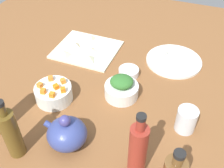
{
  "coord_description": "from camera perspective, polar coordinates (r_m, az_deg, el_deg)",
  "views": [
    {
      "loc": [
        -28.04,
        73.74,
        79.0
      ],
      "look_at": [
        0.0,
        0.0,
        8.0
      ],
      "focal_mm": 43.16,
      "sensor_mm": 36.0,
      "label": 1
    }
  ],
  "objects": [
    {
      "name": "carrot_cube_0",
      "position": [
        1.03,
        -14.4,
        -1.48
      ],
      "size": [
        2.11,
        2.11,
        1.8
      ],
      "primitive_type": "cube",
      "rotation": [
        0.0,
        0.0,
        0.19
      ],
      "color": "orange",
      "rests_on": "bowl_carrots"
    },
    {
      "name": "dumpling_2",
      "position": [
        1.3,
        -4.38,
        7.22
      ],
      "size": [
        6.15,
        6.42,
        2.22
      ],
      "primitive_type": "pyramid",
      "rotation": [
        0.0,
        0.0,
        5.0
      ],
      "color": "beige",
      "rests_on": "cutting_board"
    },
    {
      "name": "carrot_cube_6",
      "position": [
        1.02,
        -10.35,
        -1.22
      ],
      "size": [
        2.51,
        2.51,
        1.8
      ],
      "primitive_type": "cube",
      "rotation": [
        0.0,
        0.0,
        2.2
      ],
      "color": "orange",
      "rests_on": "bowl_carrots"
    },
    {
      "name": "tofu_cube_3",
      "position": [
        1.24,
        12.06,
        4.63
      ],
      "size": [
        2.4,
        2.4,
        2.2
      ],
      "primitive_type": "cube",
      "rotation": [
        0.0,
        0.0,
        1.67
      ],
      "color": "white",
      "rests_on": "plate_tofu"
    },
    {
      "name": "bottle_3",
      "position": [
        0.79,
        5.48,
        -13.79
      ],
      "size": [
        5.37,
        5.37,
        25.63
      ],
      "color": "maroon",
      "rests_on": "tabletop"
    },
    {
      "name": "tofu_cube_0",
      "position": [
        1.28,
        14.89,
        5.2
      ],
      "size": [
        2.95,
        2.95,
        2.2
      ],
      "primitive_type": "cube",
      "rotation": [
        0.0,
        0.0,
        2.03
      ],
      "color": "white",
      "rests_on": "plate_tofu"
    },
    {
      "name": "dumpling_0",
      "position": [
        1.25,
        -5.07,
        5.59
      ],
      "size": [
        7.66,
        7.5,
        2.78
      ],
      "primitive_type": "pyramid",
      "rotation": [
        0.0,
        0.0,
        2.67
      ],
      "color": "beige",
      "rests_on": "cutting_board"
    },
    {
      "name": "bowl_greens",
      "position": [
        1.07,
        2.06,
        -1.32
      ],
      "size": [
        13.41,
        13.41,
        5.46
      ],
      "primitive_type": "cylinder",
      "color": "white",
      "rests_on": "tabletop"
    },
    {
      "name": "carrot_cube_4",
      "position": [
        1.08,
        -12.89,
        1.18
      ],
      "size": [
        2.46,
        2.46,
        1.8
      ],
      "primitive_type": "cube",
      "rotation": [
        0.0,
        0.0,
        2.1
      ],
      "color": "orange",
      "rests_on": "bowl_carrots"
    },
    {
      "name": "carrot_cube_1",
      "position": [
        1.06,
        -10.33,
        0.62
      ],
      "size": [
        2.54,
        2.54,
        1.8
      ],
      "primitive_type": "cube",
      "rotation": [
        0.0,
        0.0,
        0.86
      ],
      "color": "orange",
      "rests_on": "bowl_carrots"
    },
    {
      "name": "dumpling_3",
      "position": [
        1.29,
        -9.99,
        6.42
      ],
      "size": [
        7.38,
        7.44,
        2.07
      ],
      "primitive_type": "pyramid",
      "rotation": [
        0.0,
        0.0,
        5.35
      ],
      "color": "beige",
      "rests_on": "cutting_board"
    },
    {
      "name": "plate_tofu",
      "position": [
        1.28,
        12.95,
        4.82
      ],
      "size": [
        25.42,
        25.42,
        1.2
      ],
      "primitive_type": "cylinder",
      "color": "white",
      "rests_on": "tabletop"
    },
    {
      "name": "carrot_cube_2",
      "position": [
        1.06,
        -15.04,
        -0.23
      ],
      "size": [
        2.05,
        2.05,
        1.8
      ],
      "primitive_type": "cube",
      "rotation": [
        0.0,
        0.0,
        1.42
      ],
      "color": "orange",
      "rests_on": "bowl_carrots"
    },
    {
      "name": "cutting_board",
      "position": [
        1.33,
        -5.37,
        7.28
      ],
      "size": [
        29.8,
        26.29,
        1.0
      ],
      "primitive_type": "cube",
      "rotation": [
        0.0,
        0.0,
        -0.02
      ],
      "color": "#EBECCE",
      "rests_on": "tabletop"
    },
    {
      "name": "teapot",
      "position": [
        0.91,
        -9.55,
        -10.27
      ],
      "size": [
        14.99,
        13.07,
        13.4
      ],
      "color": "#364487",
      "rests_on": "tabletop"
    },
    {
      "name": "chopped_greens_mound",
      "position": [
        1.04,
        2.13,
        0.62
      ],
      "size": [
        11.49,
        11.1,
        4.15
      ],
      "primitive_type": "ellipsoid",
      "rotation": [
        0.0,
        0.0,
        0.36
      ],
      "color": "#316D2C",
      "rests_on": "bowl_greens"
    },
    {
      "name": "bowl_small_side",
      "position": [
        1.17,
        3.55,
        2.55
      ],
      "size": [
        8.77,
        8.77,
        3.22
      ],
      "primitive_type": "cylinder",
      "color": "white",
      "rests_on": "tabletop"
    },
    {
      "name": "dumpling_1",
      "position": [
        1.34,
        -7.77,
        8.27
      ],
      "size": [
        4.81,
        5.12,
        2.76
      ],
      "primitive_type": "pyramid",
      "rotation": [
        0.0,
        0.0,
        1.42
      ],
      "color": "beige",
      "rests_on": "cutting_board"
    },
    {
      "name": "tofu_cube_4",
      "position": [
        1.32,
        13.33,
        6.83
      ],
      "size": [
        3.11,
        3.11,
        2.2
      ],
      "primitive_type": "cube",
      "rotation": [
        0.0,
        0.0,
        2.34
      ],
      "color": "silver",
      "rests_on": "plate_tofu"
    },
    {
      "name": "carrot_cube_5",
      "position": [
        1.04,
        -11.77,
        -0.55
      ],
      "size": [
        2.43,
        2.43,
        1.8
      ],
      "primitive_type": "cube",
      "rotation": [
        0.0,
        0.0,
        2.66
      ],
      "color": "orange",
      "rests_on": "bowl_carrots"
    },
    {
      "name": "carrot_cube_3",
      "position": [
        1.01,
        -12.58,
        -2.23
      ],
      "size": [
        1.98,
        1.98,
        1.8
      ],
      "primitive_type": "cube",
      "rotation": [
        0.0,
        0.0,
        0.11
      ],
      "color": "orange",
      "rests_on": "bowl_carrots"
    },
    {
      "name": "bottle_2",
      "position": [
        0.89,
        -20.61,
        -9.71
      ],
      "size": [
        5.44,
        5.44,
        23.41
      ],
      "color": "brown",
      "rests_on": "tabletop"
    },
    {
      "name": "tabletop",
      "position": [
        1.11,
        0.0,
        -2.5
      ],
      "size": [
        190.0,
        190.0,
        3.0
      ],
      "primitive_type": "cube",
      "color": "brown",
      "rests_on": "ground"
    },
    {
      "name": "dumpling_4",
      "position": [
        1.39,
        -4.56,
        9.92
      ],
      "size": [
        5.84,
        5.86,
        2.49
      ],
      "primitive_type": "pyramid",
      "rotation": [
        0.0,
        0.0,
        0.81
      ],
      "color": "beige",
      "rests_on": "cutting_board"
    },
    {
      "name": "bowl_carrots",
      "position": [
        1.07,
        -12.24,
        -1.92
      ],
      "size": [
        14.35,
        14.35,
        6.32
      ],
      "primitive_type": "cylinder",
      "color": "white",
      "rests_on": "tabletop"
    },
    {
      "name": "drinking_glass_0",
      "position": [
        0.97,
        15.45,
        -7.3
      ],
      "size": [
        7.14,
        7.14,
        9.25
      ],
      "primitive_type": "cylinder",
      "color": "white",
      "rests_on": "tabletop"
    },
    {
      "name": "tofu_cube_1",
      "position": [
        1.3,
        10.97,
        6.45
      ],
      "size": [
        2.84,
        2.84,
        2.2
      ],
      "primitive_type": "cube",
      "rotation": [
        0.0,
        0.0,
        1.2
      ],
      "color": "white",
      "rests_on": "plate_tofu"
    },
    {
      "name": "tofu_cube_2",
      "position": [
        1.28,
        12.91,
        5.72
      ],
      "size": [
        2.78,
        2.78,
        2.2
      ],
      "primitive_type": "cube",
      "rotation": [
        0.0,
        0.0,
        0.32
      ],
      "color": "silver",
      "rests_on": "plate_tofu"
    }
  ]
}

